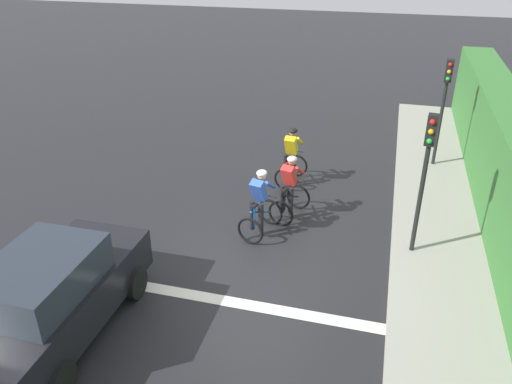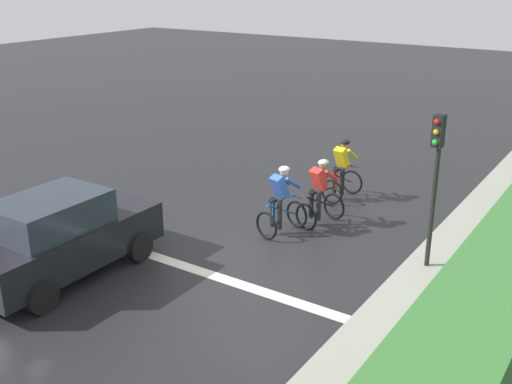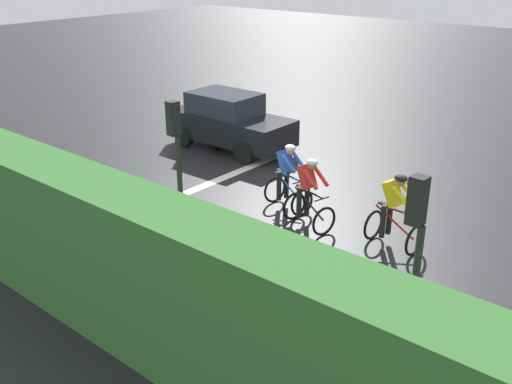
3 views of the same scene
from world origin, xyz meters
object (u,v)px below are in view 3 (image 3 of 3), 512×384
car_black (229,121)px  traffic_light_far_junction (413,259)px  cyclist_second (308,194)px  traffic_light_near_crossing (177,160)px  cyclist_lead (394,212)px  cyclist_mid (287,178)px

car_black → traffic_light_far_junction: (6.79, 9.36, 1.35)m
cyclist_second → traffic_light_near_crossing: traffic_light_near_crossing is taller
cyclist_lead → cyclist_mid: same height
cyclist_mid → traffic_light_near_crossing: bearing=0.1°
cyclist_mid → traffic_light_far_junction: (4.18, 5.11, 1.43)m
traffic_light_near_crossing → cyclist_mid: bearing=-179.9°
traffic_light_near_crossing → traffic_light_far_junction: size_ratio=1.00×
cyclist_lead → cyclist_mid: 2.90m
traffic_light_far_junction → cyclist_lead: bearing=-151.2°
cyclist_lead → cyclist_second: bearing=-79.7°
traffic_light_far_junction → cyclist_second: bearing=-131.5°
cyclist_lead → traffic_light_far_junction: 4.80m
cyclist_mid → car_black: bearing=-121.6°
cyclist_lead → traffic_light_far_junction: bearing=28.8°
cyclist_lead → cyclist_second: 1.96m
car_black → traffic_light_far_junction: 11.64m
cyclist_lead → traffic_light_far_junction: traffic_light_far_junction is taller
cyclist_second → cyclist_lead: bearing=100.3°
car_black → traffic_light_far_junction: bearing=54.0°
car_black → traffic_light_near_crossing: traffic_light_near_crossing is taller
car_black → traffic_light_near_crossing: (6.13, 4.25, 1.35)m
cyclist_second → traffic_light_far_junction: bearing=48.5°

